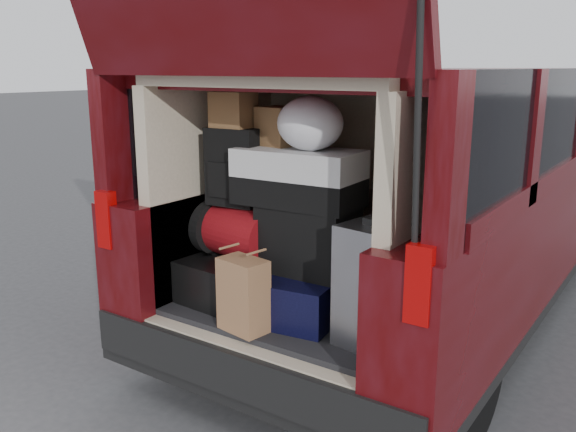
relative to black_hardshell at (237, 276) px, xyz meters
The scene contains 14 objects.
ground 0.78m from the black_hardshell, 20.36° to the right, with size 80.00×80.00×0.00m, color #363638.
minivan 1.77m from the black_hardshell, 77.33° to the left, with size 1.90×5.35×2.77m.
load_floor 0.56m from the black_hardshell, 18.94° to the left, with size 1.24×1.05×0.55m, color black.
black_hardshell is the anchor object (origin of this frame).
navy_hardshell 0.44m from the black_hardshell, ahead, with size 0.42×0.52×0.23m, color black.
silver_roller 0.89m from the black_hardshell, ahead, with size 0.23×0.38×0.56m, color silver.
kraft_bag 0.46m from the black_hardshell, 47.07° to the right, with size 0.23×0.15×0.36m, color #8D603F.
red_duffel 0.26m from the black_hardshell, 12.36° to the right, with size 0.45×0.29×0.29m, color maroon.
black_soft_case 0.53m from the black_hardshell, ahead, with size 0.47×0.28×0.34m, color black.
backpack 0.61m from the black_hardshell, ahead, with size 0.29×0.17×0.41m, color black.
twotone_duffel 0.70m from the black_hardshell, ahead, with size 0.62×0.32×0.28m, color silver.
grocery_sack_lower 0.91m from the black_hardshell, 143.57° to the left, with size 0.20×0.17×0.18m, color brown.
grocery_sack_upper 0.86m from the black_hardshell, 23.98° to the left, with size 0.20×0.16×0.20m, color brown.
plastic_bag_center 0.97m from the black_hardshell, ahead, with size 0.33×0.30×0.26m, color white.
Camera 1 is at (1.64, -2.33, 1.79)m, focal length 38.00 mm.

